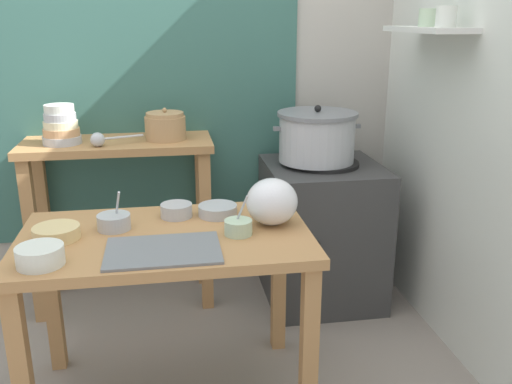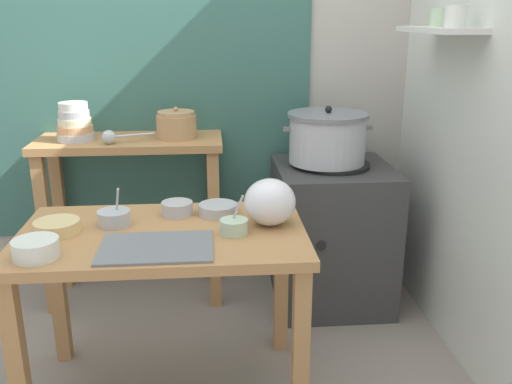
# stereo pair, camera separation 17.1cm
# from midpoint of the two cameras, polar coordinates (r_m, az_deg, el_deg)

# --- Properties ---
(wall_back) EXTENTS (4.40, 0.12, 2.60)m
(wall_back) POSITION_cam_midpoint_polar(r_m,az_deg,el_deg) (3.15, -6.33, 13.74)
(wall_back) COLOR #B2ADA3
(wall_back) RESTS_ON ground
(wall_right) EXTENTS (0.30, 3.20, 2.60)m
(wall_right) POSITION_cam_midpoint_polar(r_m,az_deg,el_deg) (2.57, 24.59, 11.40)
(wall_right) COLOR silver
(wall_right) RESTS_ON ground
(prep_table) EXTENTS (1.10, 0.66, 0.72)m
(prep_table) POSITION_cam_midpoint_polar(r_m,az_deg,el_deg) (2.20, -7.21, -6.70)
(prep_table) COLOR #B27F4C
(prep_table) RESTS_ON ground
(back_shelf_table) EXTENTS (0.96, 0.40, 0.90)m
(back_shelf_table) POSITION_cam_midpoint_polar(r_m,az_deg,el_deg) (3.01, -11.01, 1.24)
(back_shelf_table) COLOR #B27F4C
(back_shelf_table) RESTS_ON ground
(stove_block) EXTENTS (0.60, 0.61, 0.78)m
(stove_block) POSITION_cam_midpoint_polar(r_m,az_deg,el_deg) (3.05, 9.35, -4.29)
(stove_block) COLOR #383838
(stove_block) RESTS_ON ground
(steamer_pot) EXTENTS (0.46, 0.41, 0.29)m
(steamer_pot) POSITION_cam_midpoint_polar(r_m,az_deg,el_deg) (2.91, 9.00, 5.50)
(steamer_pot) COLOR #B7BABF
(steamer_pot) RESTS_ON stove_block
(clay_pot) EXTENTS (0.21, 0.21, 0.16)m
(clay_pot) POSITION_cam_midpoint_polar(r_m,az_deg,el_deg) (2.92, -6.48, 6.83)
(clay_pot) COLOR tan
(clay_pot) RESTS_ON back_shelf_table
(bowl_stack_enamel) EXTENTS (0.19, 0.19, 0.20)m
(bowl_stack_enamel) POSITION_cam_midpoint_polar(r_m,az_deg,el_deg) (2.96, -16.47, 6.71)
(bowl_stack_enamel) COLOR #B7BABF
(bowl_stack_enamel) RESTS_ON back_shelf_table
(ladle) EXTENTS (0.25, 0.12, 0.07)m
(ladle) POSITION_cam_midpoint_polar(r_m,az_deg,el_deg) (2.84, -12.96, 5.50)
(ladle) COLOR #B7BABF
(ladle) RESTS_ON back_shelf_table
(serving_tray) EXTENTS (0.40, 0.28, 0.01)m
(serving_tray) POSITION_cam_midpoint_polar(r_m,az_deg,el_deg) (2.00, -7.75, -5.68)
(serving_tray) COLOR slate
(serving_tray) RESTS_ON prep_table
(plastic_bag) EXTENTS (0.20, 0.19, 0.19)m
(plastic_bag) POSITION_cam_midpoint_polar(r_m,az_deg,el_deg) (2.18, 3.66, -1.03)
(plastic_bag) COLOR white
(plastic_bag) RESTS_ON prep_table
(prep_bowl_0) EXTENTS (0.17, 0.17, 0.05)m
(prep_bowl_0) POSITION_cam_midpoint_polar(r_m,az_deg,el_deg) (2.22, -17.64, -3.40)
(prep_bowl_0) COLOR #E5C684
(prep_bowl_0) RESTS_ON prep_table
(prep_bowl_1) EXTENTS (0.11, 0.11, 0.15)m
(prep_bowl_1) POSITION_cam_midpoint_polar(r_m,az_deg,el_deg) (2.10, 0.06, -3.52)
(prep_bowl_1) COLOR #B7D1AD
(prep_bowl_1) RESTS_ON prep_table
(prep_bowl_2) EXTENTS (0.13, 0.13, 0.16)m
(prep_bowl_2) POSITION_cam_midpoint_polar(r_m,az_deg,el_deg) (2.24, -12.23, -2.57)
(prep_bowl_2) COLOR #B7BABF
(prep_bowl_2) RESTS_ON prep_table
(prep_bowl_3) EXTENTS (0.16, 0.16, 0.04)m
(prep_bowl_3) POSITION_cam_midpoint_polar(r_m,az_deg,el_deg) (2.31, -1.80, -1.75)
(prep_bowl_3) COLOR #B7BABF
(prep_bowl_3) RESTS_ON prep_table
(prep_bowl_4) EXTENTS (0.13, 0.13, 0.05)m
(prep_bowl_4) POSITION_cam_midpoint_polar(r_m,az_deg,el_deg) (2.32, -5.99, -1.64)
(prep_bowl_4) COLOR #B7BABF
(prep_bowl_4) RESTS_ON prep_table
(prep_bowl_5) EXTENTS (0.16, 0.16, 0.07)m
(prep_bowl_5) POSITION_cam_midpoint_polar(r_m,az_deg,el_deg) (2.01, -19.37, -5.46)
(prep_bowl_5) COLOR silver
(prep_bowl_5) RESTS_ON prep_table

